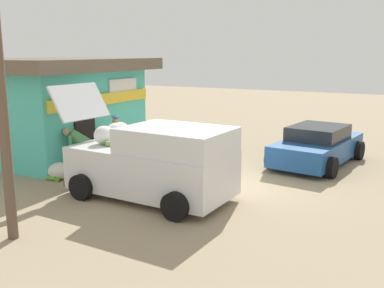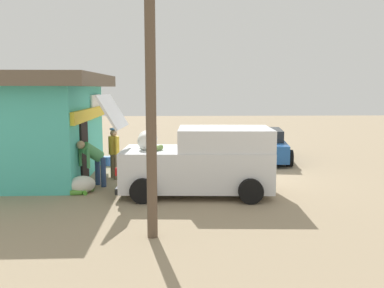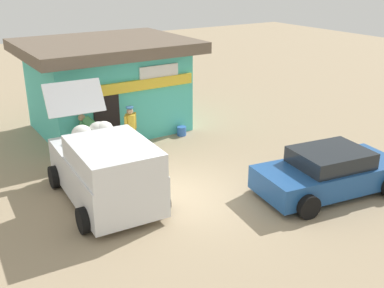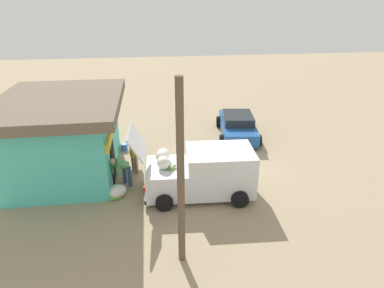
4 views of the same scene
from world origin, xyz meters
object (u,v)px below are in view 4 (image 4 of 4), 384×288
object	(u,v)px
storefront_bar	(64,135)
parked_sedan	(237,126)
customer_bending	(121,167)
unloaded_banana_pile	(117,191)
delivery_van	(203,172)
paint_bucket	(124,147)
vendor_standing	(134,153)

from	to	relation	value
storefront_bar	parked_sedan	bearing A→B (deg)	-70.48
customer_bending	unloaded_banana_pile	distance (m)	0.96
delivery_van	paint_bucket	distance (m)	5.42
storefront_bar	unloaded_banana_pile	bearing A→B (deg)	-135.42
delivery_van	vendor_standing	distance (m)	3.29
unloaded_banana_pile	paint_bucket	size ratio (longest dim) A/B	2.60
parked_sedan	storefront_bar	bearing A→B (deg)	109.52
delivery_van	parked_sedan	xyz separation A→B (m)	(5.31, -2.78, -0.33)
unloaded_banana_pile	parked_sedan	bearing A→B (deg)	-49.54
unloaded_banana_pile	paint_bucket	bearing A→B (deg)	-0.02
paint_bucket	customer_bending	bearing A→B (deg)	-177.14
customer_bending	paint_bucket	xyz separation A→B (m)	(3.43, 0.17, -0.71)
storefront_bar	vendor_standing	bearing A→B (deg)	-98.64
parked_sedan	unloaded_banana_pile	distance (m)	7.95
storefront_bar	unloaded_banana_pile	distance (m)	3.48
delivery_van	customer_bending	bearing A→B (deg)	74.69
delivery_van	paint_bucket	size ratio (longest dim) A/B	13.84
delivery_van	customer_bending	xyz separation A→B (m)	(0.84, 3.09, -0.04)
vendor_standing	customer_bending	bearing A→B (deg)	158.45
storefront_bar	customer_bending	bearing A→B (deg)	-123.16
vendor_standing	delivery_van	bearing A→B (deg)	-126.65
customer_bending	unloaded_banana_pile	size ratio (longest dim) A/B	1.61
parked_sedan	paint_bucket	xyz separation A→B (m)	(-1.04, 6.04, -0.43)
vendor_standing	parked_sedan	bearing A→B (deg)	-58.32
delivery_van	unloaded_banana_pile	distance (m)	3.34
parked_sedan	paint_bucket	size ratio (longest dim) A/B	12.70
parked_sedan	vendor_standing	world-z (taller)	vendor_standing
delivery_van	parked_sedan	size ratio (longest dim) A/B	1.09
unloaded_banana_pile	paint_bucket	distance (m)	4.11
unloaded_banana_pile	paint_bucket	xyz separation A→B (m)	(4.11, -0.00, -0.05)
vendor_standing	customer_bending	xyz separation A→B (m)	(-1.12, 0.44, -0.05)
parked_sedan	customer_bending	bearing A→B (deg)	127.30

